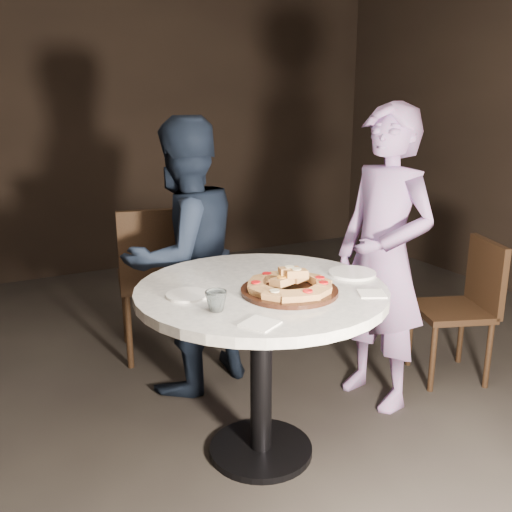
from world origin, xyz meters
The scene contains 13 objects.
floor centered at (0.00, 0.00, 0.00)m, with size 7.00×7.00×0.00m, color black.
table centered at (-0.08, 0.10, 0.68)m, with size 1.20×1.20×0.84m.
serving_board centered at (-0.01, -0.02, 0.85)m, with size 0.42×0.42×0.02m, color black.
focaccia_pile centered at (-0.01, -0.02, 0.89)m, with size 0.38×0.38×0.10m.
plate_left centered at (-0.41, 0.14, 0.85)m, with size 0.18×0.18×0.01m, color white.
plate_right centered at (0.39, 0.06, 0.85)m, with size 0.22×0.22×0.01m, color white.
water_glass centered at (-0.37, -0.07, 0.88)m, with size 0.09×0.09×0.08m, color silver.
napkin_near centered at (-0.29, -0.27, 0.84)m, with size 0.12×0.12×0.01m, color white.
napkin_far centered at (0.29, -0.20, 0.84)m, with size 0.11×0.11×0.01m, color white.
chair_far centered at (-0.15, 1.33, 0.58)m, with size 0.57×0.59×1.01m.
chair_right centered at (1.38, 0.23, 0.49)m, with size 0.53×0.52×0.85m.
diner_navy centered at (-0.13, 0.92, 0.78)m, with size 0.76×0.59×1.56m, color black.
diner_teal centered at (0.75, 0.26, 0.82)m, with size 0.60×0.39×1.63m, color #866AA4.
Camera 1 is at (-1.23, -2.00, 1.65)m, focal length 40.00 mm.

